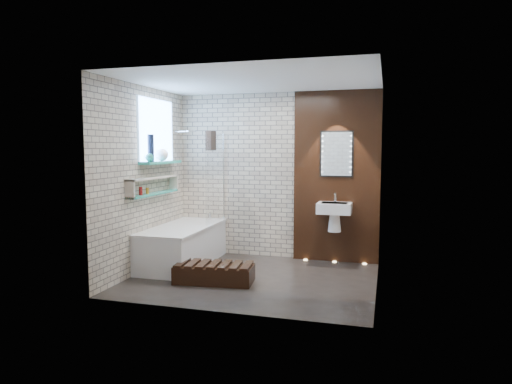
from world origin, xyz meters
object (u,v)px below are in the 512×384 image
(bath_screen, at_px, (215,178))
(washbasin, at_px, (334,212))
(led_mirror, at_px, (337,154))
(walnut_step, at_px, (214,274))
(bathtub, at_px, (183,245))

(bath_screen, height_order, washbasin, bath_screen)
(bath_screen, distance_m, washbasin, 1.89)
(led_mirror, bearing_deg, washbasin, -90.00)
(walnut_step, bearing_deg, bathtub, 136.44)
(bath_screen, distance_m, walnut_step, 1.72)
(bathtub, bearing_deg, washbasin, 16.01)
(bathtub, bearing_deg, led_mirror, 19.78)
(led_mirror, relative_size, walnut_step, 0.69)
(washbasin, height_order, led_mirror, led_mirror)
(washbasin, xyz_separation_m, led_mirror, (0.00, 0.16, 0.86))
(walnut_step, bearing_deg, washbasin, 44.75)
(bath_screen, height_order, walnut_step, bath_screen)
(bath_screen, xyz_separation_m, led_mirror, (1.82, 0.34, 0.37))
(bath_screen, xyz_separation_m, washbasin, (1.82, 0.18, -0.49))
(washbasin, bearing_deg, walnut_step, -135.25)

